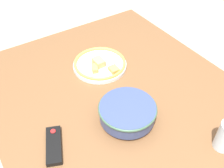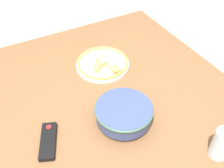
{
  "view_description": "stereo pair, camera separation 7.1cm",
  "coord_description": "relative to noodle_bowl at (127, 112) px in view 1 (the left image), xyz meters",
  "views": [
    {
      "loc": [
        -0.63,
        0.47,
        1.59
      ],
      "look_at": [
        0.09,
        0.0,
        0.79
      ],
      "focal_mm": 42.0,
      "sensor_mm": 36.0,
      "label": 1
    },
    {
      "loc": [
        -0.66,
        0.41,
        1.59
      ],
      "look_at": [
        0.09,
        0.0,
        0.79
      ],
      "focal_mm": 42.0,
      "sensor_mm": 36.0,
      "label": 2
    }
  ],
  "objects": [
    {
      "name": "tv_remote",
      "position": [
        0.04,
        0.3,
        -0.04
      ],
      "size": [
        0.17,
        0.11,
        0.02
      ],
      "rotation": [
        0.0,
        0.0,
        4.31
      ],
      "color": "black",
      "rests_on": "dining_table"
    },
    {
      "name": "food_plate",
      "position": [
        0.35,
        -0.08,
        -0.03
      ],
      "size": [
        0.27,
        0.27,
        0.05
      ],
      "color": "white",
      "rests_on": "dining_table"
    },
    {
      "name": "dining_table",
      "position": [
        0.09,
        -0.05,
        -0.12
      ],
      "size": [
        1.35,
        1.07,
        0.75
      ],
      "color": "brown",
      "rests_on": "ground_plane"
    },
    {
      "name": "noodle_bowl",
      "position": [
        0.0,
        0.0,
        0.0
      ],
      "size": [
        0.23,
        0.23,
        0.08
      ],
      "color": "#384775",
      "rests_on": "dining_table"
    }
  ]
}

